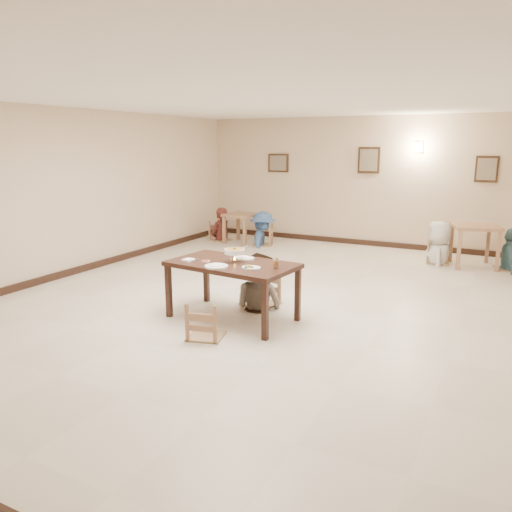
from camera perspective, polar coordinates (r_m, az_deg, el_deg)
The scene contains 30 objects.
floor at distance 7.71m, azimuth 1.88°, elevation -5.13°, with size 10.00×10.00×0.00m, color beige.
ceiling at distance 7.38m, azimuth 2.06°, elevation 17.66°, with size 10.00×10.00×0.00m, color white.
wall_back at distance 12.09m, azimuth 12.24°, elevation 8.29°, with size 10.00×10.00×0.00m, color beige.
wall_left at distance 9.79m, azimuth -19.89°, elevation 6.88°, with size 10.00×10.00×0.00m, color beige.
baseboard_back at distance 12.25m, azimuth 11.89°, elevation 1.56°, with size 8.00×0.06×0.12m, color black.
baseboard_left at distance 9.99m, azimuth -19.16°, elevation -1.35°, with size 0.06×10.00×0.12m, color black.
picture_a at distance 12.78m, azimuth 2.55°, elevation 10.58°, with size 0.55×0.04×0.45m.
picture_b at distance 12.00m, azimuth 12.76°, elevation 10.63°, with size 0.50×0.04×0.60m.
picture_c at distance 11.63m, azimuth 24.87°, elevation 9.00°, with size 0.45×0.04×0.55m.
wall_sconce at distance 11.77m, azimuth 18.13°, elevation 11.75°, with size 0.16×0.05×0.22m, color #FFD88C.
main_table at distance 6.76m, azimuth -2.74°, elevation -1.42°, with size 1.79×1.12×0.80m.
chair_far at distance 7.40m, azimuth 0.51°, elevation -1.92°, with size 0.46×0.46×0.99m.
chair_near at distance 6.20m, azimuth -5.82°, elevation -5.31°, with size 0.42×0.42×0.90m.
main_diner at distance 7.19m, azimuth 0.36°, elevation 0.34°, with size 0.80×0.62×1.64m, color gray.
curry_warmer at distance 6.73m, azimuth -2.47°, elevation 0.51°, with size 0.31×0.27×0.25m.
rice_plate_far at distance 6.93m, azimuth -1.40°, elevation -0.23°, with size 0.31×0.31×0.07m.
rice_plate_near at distance 6.49m, azimuth -4.56°, elevation -1.15°, with size 0.31×0.31×0.07m.
fried_plate at distance 6.39m, azimuth -0.57°, elevation -1.29°, with size 0.25×0.25×0.06m.
chili_dish at distance 6.80m, azimuth -5.72°, elevation -0.57°, with size 0.11×0.11×0.02m.
napkin_cutlery at distance 6.87m, azimuth -7.72°, elevation -0.46°, with size 0.16×0.24×0.03m.
drink_glass at distance 6.41m, azimuth 2.25°, elevation -0.87°, with size 0.07×0.07×0.13m.
bg_table_left at distance 12.14m, azimuth -1.69°, elevation 4.23°, with size 0.78×0.78×0.72m.
bg_table_right at distance 10.63m, azimuth 23.77°, elevation 2.51°, with size 1.03×1.03×0.82m.
bg_chair_ll at distance 12.47m, azimuth -4.09°, elevation 3.88°, with size 0.44×0.44×0.93m.
bg_chair_lr at distance 11.84m, azimuth 0.77°, elevation 3.46°, with size 0.44×0.44×0.94m.
bg_chair_rl at distance 10.69m, azimuth 20.21°, elevation 1.65°, with size 0.43×0.43×0.93m.
bg_chair_rr at distance 10.67m, azimuth 27.14°, elevation 1.15°, with size 0.46×0.46×0.98m.
bg_diner_a at distance 12.42m, azimuth -4.12°, elevation 5.55°, with size 0.61×0.40×1.66m, color #501F1B.
bg_diner_b at distance 11.79m, azimuth 0.78°, elevation 5.11°, with size 1.05×0.60×1.62m, color #466A9D.
bg_diner_c at distance 10.62m, azimuth 20.37°, elevation 3.75°, with size 0.84×0.55×1.72m, color silver.
Camera 1 is at (3.13, -6.65, 2.35)m, focal length 35.00 mm.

